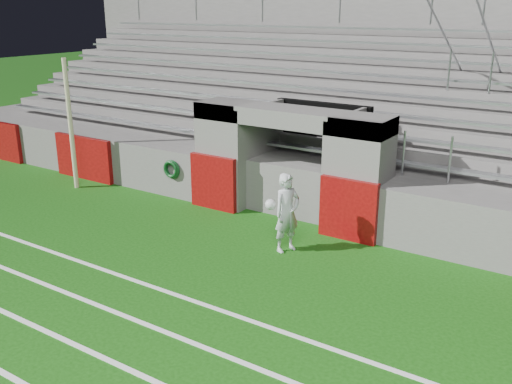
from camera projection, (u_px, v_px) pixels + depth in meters
The scene contains 5 objects.
ground at pixel (196, 269), 10.93m from camera, with size 90.00×90.00×0.00m, color #12470B.
field_post at pixel (71, 125), 15.29m from camera, with size 0.12×0.12×3.52m, color beige.
stadium_structure at pixel (365, 124), 16.80m from camera, with size 26.00×8.48×5.42m.
goalkeeper_with_ball at pixel (287, 213), 11.53m from camera, with size 0.71×0.70×1.64m.
hose_coil at pixel (171, 169), 14.64m from camera, with size 0.50×0.14×0.50m.
Camera 1 is at (6.40, -7.67, 4.81)m, focal length 40.00 mm.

